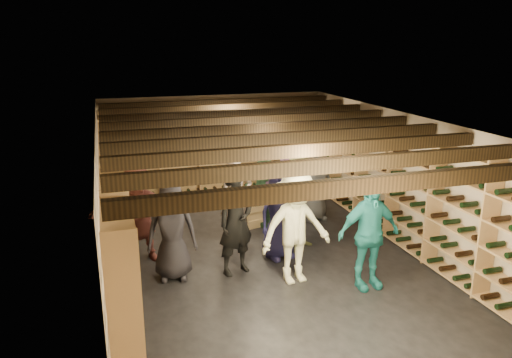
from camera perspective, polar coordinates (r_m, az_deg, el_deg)
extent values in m
plane|color=black|center=(9.15, 1.04, -8.28)|extent=(8.00, 8.00, 0.00)
cube|color=#C5B299|center=(12.47, -4.67, 4.07)|extent=(5.50, 0.02, 2.40)
cube|color=#C5B299|center=(5.36, 14.90, -13.06)|extent=(5.50, 0.02, 2.40)
cube|color=#C5B299|center=(8.33, -17.23, -2.65)|extent=(0.02, 8.00, 2.40)
cube|color=#C5B299|center=(9.91, 16.37, 0.34)|extent=(0.02, 8.00, 2.40)
cube|color=beige|center=(8.46, 1.12, 6.73)|extent=(5.50, 8.00, 0.01)
cube|color=black|center=(5.35, 12.91, -0.66)|extent=(5.40, 0.12, 0.18)
cube|color=black|center=(6.10, 8.85, 1.58)|extent=(5.40, 0.12, 0.18)
cube|color=black|center=(6.87, 5.69, 3.31)|extent=(5.40, 0.12, 0.18)
cube|color=black|center=(7.67, 3.17, 4.69)|extent=(5.40, 0.12, 0.18)
cube|color=black|center=(8.48, 1.12, 5.79)|extent=(5.40, 0.12, 0.18)
cube|color=black|center=(9.30, -0.58, 6.70)|extent=(5.40, 0.12, 0.18)
cube|color=black|center=(10.13, -2.00, 7.45)|extent=(5.40, 0.12, 0.18)
cube|color=black|center=(10.97, -3.21, 8.09)|extent=(5.40, 0.12, 0.18)
cube|color=black|center=(11.82, -4.25, 8.63)|extent=(5.40, 0.12, 0.18)
cube|color=#A88251|center=(8.37, -15.92, -3.37)|extent=(0.32, 7.50, 2.15)
cube|color=#A88251|center=(9.84, 15.44, -0.44)|extent=(0.32, 7.50, 2.15)
cube|color=#A88251|center=(12.34, -4.49, 3.35)|extent=(4.70, 0.30, 2.15)
cube|color=tan|center=(10.30, -0.54, -4.93)|extent=(0.56, 0.44, 0.17)
cube|color=tan|center=(10.24, -0.54, -4.04)|extent=(0.56, 0.44, 0.17)
cube|color=tan|center=(10.18, -0.54, -3.14)|extent=(0.56, 0.44, 0.17)
cube|color=tan|center=(10.13, -0.54, -2.23)|extent=(0.56, 0.44, 0.17)
cube|color=tan|center=(11.17, 4.05, -3.28)|extent=(0.54, 0.40, 0.17)
cube|color=tan|center=(11.11, 4.07, -2.45)|extent=(0.54, 0.40, 0.17)
cube|color=tan|center=(11.06, 4.09, -1.62)|extent=(0.54, 0.40, 0.17)
cube|color=tan|center=(11.01, 4.10, -0.77)|extent=(0.54, 0.40, 0.17)
cube|color=tan|center=(10.84, 2.12, -3.86)|extent=(0.59, 0.50, 0.17)
imported|color=black|center=(8.02, -9.59, -5.89)|extent=(0.85, 0.62, 1.60)
imported|color=black|center=(8.06, -2.30, -4.84)|extent=(0.76, 0.62, 1.79)
imported|color=brown|center=(9.04, 5.05, -2.42)|extent=(0.96, 0.79, 1.83)
imported|color=beige|center=(7.78, 4.59, -5.56)|extent=(1.24, 0.80, 1.81)
imported|color=teal|center=(7.80, 12.75, -6.17)|extent=(1.03, 0.45, 1.74)
imported|color=brown|center=(8.76, -13.34, -3.73)|extent=(1.62, 0.54, 1.74)
imported|color=#1F1D4D|center=(8.66, 2.76, -3.76)|extent=(0.92, 0.72, 1.67)
imported|color=gray|center=(9.36, -2.30, -2.19)|extent=(0.63, 0.43, 1.68)
imported|color=#274A2F|center=(10.13, 0.93, -0.72)|extent=(1.08, 0.77, 1.70)
imported|color=#805486|center=(10.32, 3.83, -0.76)|extent=(1.54, 0.82, 1.59)
imported|color=#37383C|center=(10.51, 6.73, -0.13)|extent=(0.92, 0.68, 1.73)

